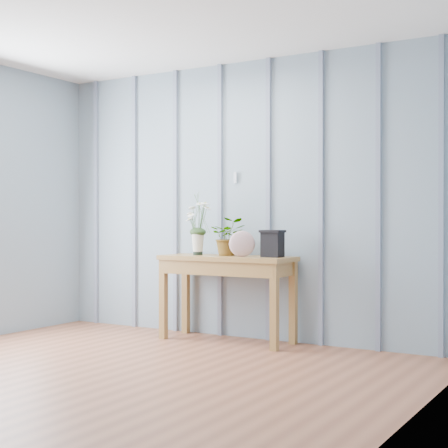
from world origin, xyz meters
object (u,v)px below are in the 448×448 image
Objects in this scene: sideboard at (227,269)px; carved_box at (272,243)px; felt_disc_vessel at (242,244)px; daisy_vase at (198,218)px.

sideboard is 0.50m from carved_box.
felt_disc_vessel is 0.97× the size of carved_box.
carved_box reaches higher than sideboard.
sideboard is 0.31m from felt_disc_vessel.
sideboard is at bearing 1.85° from daisy_vase.
carved_box is at bearing 1.22° from sideboard.
daisy_vase is (-0.30, -0.01, 0.45)m from sideboard.
sideboard is at bearing -178.78° from carved_box.
sideboard is 0.54m from daisy_vase.
daisy_vase is 0.77m from carved_box.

